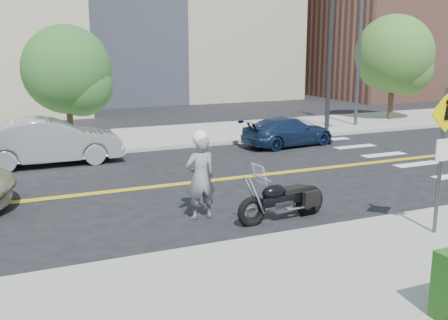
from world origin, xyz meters
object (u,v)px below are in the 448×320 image
motorcyclist (200,175)px  parked_car_blue (288,132)px  parked_car_silver (49,141)px  motorcycle (283,191)px  pedestrian_sign (442,147)px

motorcyclist → parked_car_blue: size_ratio=0.53×
motorcyclist → parked_car_blue: (6.43, 6.95, -0.47)m
motorcyclist → parked_car_blue: motorcyclist is taller
parked_car_silver → motorcycle: bearing=-152.1°
parked_car_silver → parked_car_blue: parked_car_silver is taller
pedestrian_sign → motorcycle: 3.52m
motorcyclist → motorcycle: size_ratio=0.92×
motorcycle → parked_car_silver: (-4.30, 8.14, 0.09)m
pedestrian_sign → motorcycle: (-2.27, 2.38, -1.27)m
pedestrian_sign → parked_car_blue: pedestrian_sign is taller
pedestrian_sign → parked_car_silver: pedestrian_sign is taller
parked_car_blue → motorcyclist: bearing=129.7°
pedestrian_sign → motorcycle: pedestrian_sign is taller
parked_car_silver → parked_car_blue: size_ratio=1.21×
motorcycle → parked_car_silver: bearing=111.6°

